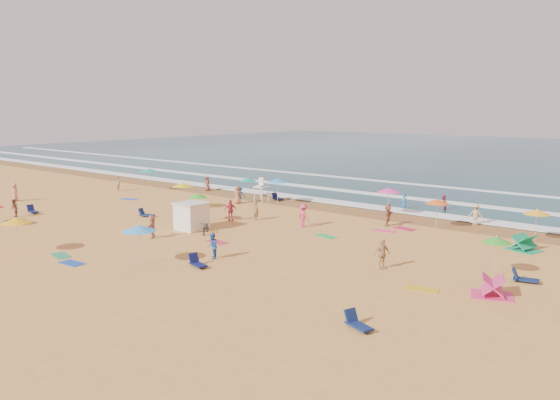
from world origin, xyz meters
The scene contains 13 objects.
ground centered at (0.00, 0.00, 0.00)m, with size 220.00×220.00×0.00m, color gold.
ocean centered at (0.00, 84.00, 0.00)m, with size 220.00×140.00×0.18m, color #0C4756.
wet_sand centered at (0.00, 12.50, 0.01)m, with size 220.00×220.00×0.00m, color olive.
surf_foam centered at (0.00, 21.32, 0.10)m, with size 200.00×18.70×0.05m.
cabana centered at (-1.53, -2.12, 1.00)m, with size 2.00×2.00×2.00m, color white.
cabana_roof centered at (-1.53, -2.12, 2.06)m, with size 2.20×2.20×0.12m, color silver.
bicycle centered at (0.37, -2.42, 0.46)m, with size 0.61×1.76×0.92m, color black.
lifeguard_stand centered at (-5.61, 10.63, 1.05)m, with size 1.20×1.20×2.10m, color white, non-canonical shape.
beach_umbrellas centered at (0.58, 1.96, 2.24)m, with size 51.30×28.44×0.75m.
loungers centered at (4.23, -3.79, 0.17)m, with size 46.41×28.71×0.34m.
towels centered at (-0.10, -1.27, 0.01)m, with size 43.51×22.70×0.03m.
popup_tents centered at (20.89, 2.52, 0.60)m, with size 3.84×12.56×1.20m.
beachgoers centered at (-0.20, 4.67, 0.84)m, with size 41.27×27.44×2.08m.
Camera 1 is at (30.08, -29.62, 9.27)m, focal length 35.00 mm.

